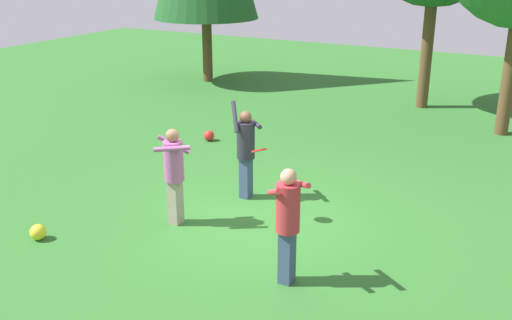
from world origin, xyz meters
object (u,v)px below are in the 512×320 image
object	(u,v)px
person_catcher	(288,216)
person_thrower	(246,147)
ball_yellow	(38,232)
person_bystander	(174,168)
frisbee	(259,150)
ball_red	(209,136)

from	to	relation	value
person_catcher	person_thrower	bearing A→B (deg)	0.90
person_thrower	ball_yellow	size ratio (longest dim) A/B	7.17
person_bystander	frisbee	bearing A→B (deg)	0.00
person_catcher	ball_red	bearing A→B (deg)	2.97
person_catcher	frisbee	distance (m)	2.10
person_bystander	ball_yellow	xyz separation A→B (m)	(-1.63, -1.60, -0.89)
person_thrower	frisbee	xyz separation A→B (m)	(0.71, -0.80, 0.28)
frisbee	ball_yellow	xyz separation A→B (m)	(-2.86, -2.38, -1.18)
person_bystander	ball_yellow	world-z (taller)	person_bystander
frisbee	person_thrower	bearing A→B (deg)	131.84
frisbee	ball_red	distance (m)	4.92
person_bystander	ball_red	world-z (taller)	person_bystander
person_catcher	ball_red	distance (m)	6.91
person_thrower	ball_red	bearing A→B (deg)	-177.93
frisbee	ball_red	size ratio (longest dim) A/B	1.40
ball_red	ball_yellow	bearing A→B (deg)	-85.86
person_thrower	person_catcher	distance (m)	3.15
person_catcher	ball_yellow	xyz separation A→B (m)	(-4.17, -0.77, -0.90)
ball_yellow	ball_red	xyz separation A→B (m)	(-0.42, 5.85, -0.00)
person_bystander	frisbee	world-z (taller)	person_bystander
frisbee	ball_yellow	distance (m)	3.90
person_catcher	ball_yellow	bearing A→B (deg)	61.25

